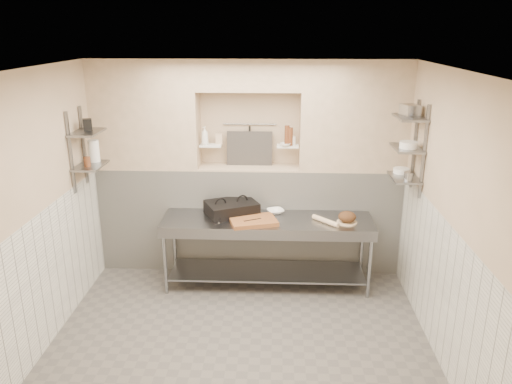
# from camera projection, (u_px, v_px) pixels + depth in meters

# --- Properties ---
(floor) EXTENTS (4.00, 3.90, 0.10)m
(floor) POSITION_uv_depth(u_px,v_px,m) (241.00, 342.00, 5.34)
(floor) COLOR #5B5551
(floor) RESTS_ON ground
(ceiling) EXTENTS (4.00, 3.90, 0.10)m
(ceiling) POSITION_uv_depth(u_px,v_px,m) (237.00, 63.00, 4.43)
(ceiling) COLOR silver
(ceiling) RESTS_ON ground
(wall_left) EXTENTS (0.10, 3.90, 2.80)m
(wall_left) POSITION_uv_depth(u_px,v_px,m) (34.00, 213.00, 4.97)
(wall_left) COLOR #C6A98A
(wall_left) RESTS_ON ground
(wall_right) EXTENTS (0.10, 3.90, 2.80)m
(wall_right) POSITION_uv_depth(u_px,v_px,m) (451.00, 219.00, 4.80)
(wall_right) COLOR #C6A98A
(wall_right) RESTS_ON ground
(wall_back) EXTENTS (4.00, 0.10, 2.80)m
(wall_back) POSITION_uv_depth(u_px,v_px,m) (250.00, 163.00, 6.78)
(wall_back) COLOR #C6A98A
(wall_back) RESTS_ON ground
(wall_front) EXTENTS (4.00, 0.10, 2.80)m
(wall_front) POSITION_uv_depth(u_px,v_px,m) (214.00, 335.00, 2.98)
(wall_front) COLOR #C6A98A
(wall_front) RESTS_ON ground
(backwall_lower) EXTENTS (4.00, 0.40, 1.40)m
(backwall_lower) POSITION_uv_depth(u_px,v_px,m) (249.00, 218.00, 6.76)
(backwall_lower) COLOR silver
(backwall_lower) RESTS_ON floor
(alcove_sill) EXTENTS (1.30, 0.40, 0.02)m
(alcove_sill) POSITION_uv_depth(u_px,v_px,m) (249.00, 167.00, 6.54)
(alcove_sill) COLOR #C6A98A
(alcove_sill) RESTS_ON backwall_lower
(backwall_pillar_left) EXTENTS (1.35, 0.40, 1.40)m
(backwall_pillar_left) POSITION_uv_depth(u_px,v_px,m) (146.00, 114.00, 6.38)
(backwall_pillar_left) COLOR #C6A98A
(backwall_pillar_left) RESTS_ON backwall_lower
(backwall_pillar_right) EXTENTS (1.35, 0.40, 1.40)m
(backwall_pillar_right) POSITION_uv_depth(u_px,v_px,m) (354.00, 116.00, 6.27)
(backwall_pillar_right) COLOR #C6A98A
(backwall_pillar_right) RESTS_ON backwall_lower
(backwall_header) EXTENTS (1.30, 0.40, 0.40)m
(backwall_header) POSITION_uv_depth(u_px,v_px,m) (249.00, 75.00, 6.17)
(backwall_header) COLOR #C6A98A
(backwall_header) RESTS_ON backwall_lower
(wainscot_left) EXTENTS (0.02, 3.90, 1.40)m
(wainscot_left) POSITION_uv_depth(u_px,v_px,m) (49.00, 276.00, 5.18)
(wainscot_left) COLOR silver
(wainscot_left) RESTS_ON floor
(wainscot_right) EXTENTS (0.02, 3.90, 1.40)m
(wainscot_right) POSITION_uv_depth(u_px,v_px,m) (437.00, 284.00, 5.02)
(wainscot_right) COLOR silver
(wainscot_right) RESTS_ON floor
(alcove_shelf_left) EXTENTS (0.28, 0.16, 0.02)m
(alcove_shelf_left) POSITION_uv_depth(u_px,v_px,m) (211.00, 145.00, 6.47)
(alcove_shelf_left) COLOR white
(alcove_shelf_left) RESTS_ON backwall_lower
(alcove_shelf_right) EXTENTS (0.28, 0.16, 0.02)m
(alcove_shelf_right) POSITION_uv_depth(u_px,v_px,m) (288.00, 146.00, 6.43)
(alcove_shelf_right) COLOR white
(alcove_shelf_right) RESTS_ON backwall_lower
(utensil_rail) EXTENTS (0.70, 0.02, 0.02)m
(utensil_rail) POSITION_uv_depth(u_px,v_px,m) (250.00, 124.00, 6.53)
(utensil_rail) COLOR gray
(utensil_rail) RESTS_ON wall_back
(hanging_steel) EXTENTS (0.02, 0.02, 0.30)m
(hanging_steel) POSITION_uv_depth(u_px,v_px,m) (250.00, 137.00, 6.57)
(hanging_steel) COLOR black
(hanging_steel) RESTS_ON utensil_rail
(splash_panel) EXTENTS (0.60, 0.08, 0.45)m
(splash_panel) POSITION_uv_depth(u_px,v_px,m) (250.00, 148.00, 6.56)
(splash_panel) COLOR #383330
(splash_panel) RESTS_ON alcove_sill
(shelf_rail_left_a) EXTENTS (0.03, 0.03, 0.95)m
(shelf_rail_left_a) POSITION_uv_depth(u_px,v_px,m) (84.00, 145.00, 6.02)
(shelf_rail_left_a) COLOR slate
(shelf_rail_left_a) RESTS_ON wall_left
(shelf_rail_left_b) EXTENTS (0.03, 0.03, 0.95)m
(shelf_rail_left_b) POSITION_uv_depth(u_px,v_px,m) (71.00, 153.00, 5.64)
(shelf_rail_left_b) COLOR slate
(shelf_rail_left_b) RESTS_ON wall_left
(wall_shelf_left_lower) EXTENTS (0.30, 0.50, 0.02)m
(wall_shelf_left_lower) POSITION_uv_depth(u_px,v_px,m) (91.00, 166.00, 5.89)
(wall_shelf_left_lower) COLOR slate
(wall_shelf_left_lower) RESTS_ON wall_left
(wall_shelf_left_upper) EXTENTS (0.30, 0.50, 0.03)m
(wall_shelf_left_upper) POSITION_uv_depth(u_px,v_px,m) (87.00, 132.00, 5.77)
(wall_shelf_left_upper) COLOR slate
(wall_shelf_left_upper) RESTS_ON wall_left
(shelf_rail_right_a) EXTENTS (0.03, 0.03, 1.05)m
(shelf_rail_right_a) POSITION_uv_depth(u_px,v_px,m) (415.00, 144.00, 5.85)
(shelf_rail_right_a) COLOR slate
(shelf_rail_right_a) RESTS_ON wall_right
(shelf_rail_right_b) EXTENTS (0.03, 0.03, 1.05)m
(shelf_rail_right_b) POSITION_uv_depth(u_px,v_px,m) (424.00, 152.00, 5.47)
(shelf_rail_right_b) COLOR slate
(shelf_rail_right_b) RESTS_ON wall_right
(wall_shelf_right_lower) EXTENTS (0.30, 0.50, 0.02)m
(wall_shelf_right_lower) POSITION_uv_depth(u_px,v_px,m) (404.00, 178.00, 5.77)
(wall_shelf_right_lower) COLOR slate
(wall_shelf_right_lower) RESTS_ON wall_right
(wall_shelf_right_mid) EXTENTS (0.30, 0.50, 0.02)m
(wall_shelf_right_mid) POSITION_uv_depth(u_px,v_px,m) (407.00, 148.00, 5.66)
(wall_shelf_right_mid) COLOR slate
(wall_shelf_right_mid) RESTS_ON wall_right
(wall_shelf_right_upper) EXTENTS (0.30, 0.50, 0.03)m
(wall_shelf_right_upper) POSITION_uv_depth(u_px,v_px,m) (410.00, 118.00, 5.55)
(wall_shelf_right_upper) COLOR slate
(wall_shelf_right_upper) RESTS_ON wall_right
(prep_table) EXTENTS (2.60, 0.70, 0.90)m
(prep_table) POSITION_uv_depth(u_px,v_px,m) (267.00, 239.00, 6.23)
(prep_table) COLOR gray
(prep_table) RESTS_ON floor
(panini_press) EXTENTS (0.74, 0.66, 0.17)m
(panini_press) POSITION_uv_depth(u_px,v_px,m) (232.00, 208.00, 6.29)
(panini_press) COLOR black
(panini_press) RESTS_ON prep_table
(cutting_board) EXTENTS (0.63, 0.52, 0.05)m
(cutting_board) POSITION_uv_depth(u_px,v_px,m) (253.00, 221.00, 6.04)
(cutting_board) COLOR brown
(cutting_board) RESTS_ON prep_table
(knife_blade) EXTENTS (0.22, 0.13, 0.01)m
(knife_blade) POSITION_uv_depth(u_px,v_px,m) (253.00, 220.00, 6.01)
(knife_blade) COLOR gray
(knife_blade) RESTS_ON cutting_board
(tongs) EXTENTS (0.03, 0.25, 0.02)m
(tongs) POSITION_uv_depth(u_px,v_px,m) (220.00, 219.00, 6.00)
(tongs) COLOR gray
(tongs) RESTS_ON cutting_board
(mixing_bowl) EXTENTS (0.27, 0.27, 0.05)m
(mixing_bowl) POSITION_uv_depth(u_px,v_px,m) (275.00, 211.00, 6.35)
(mixing_bowl) COLOR white
(mixing_bowl) RESTS_ON prep_table
(rolling_pin) EXTENTS (0.31, 0.33, 0.06)m
(rolling_pin) POSITION_uv_depth(u_px,v_px,m) (326.00, 221.00, 6.03)
(rolling_pin) COLOR beige
(rolling_pin) RESTS_ON prep_table
(bread_board) EXTENTS (0.25, 0.25, 0.01)m
(bread_board) POSITION_uv_depth(u_px,v_px,m) (347.00, 222.00, 6.05)
(bread_board) COLOR beige
(bread_board) RESTS_ON prep_table
(bread_loaf) EXTENTS (0.22, 0.22, 0.13)m
(bread_loaf) POSITION_uv_depth(u_px,v_px,m) (347.00, 217.00, 6.03)
(bread_loaf) COLOR #4C2D19
(bread_loaf) RESTS_ON bread_board
(bottle_soap) EXTENTS (0.12, 0.12, 0.24)m
(bottle_soap) POSITION_uv_depth(u_px,v_px,m) (205.00, 136.00, 6.40)
(bottle_soap) COLOR white
(bottle_soap) RESTS_ON alcove_shelf_left
(jar_alcove) EXTENTS (0.09, 0.09, 0.13)m
(jar_alcove) POSITION_uv_depth(u_px,v_px,m) (219.00, 139.00, 6.48)
(jar_alcove) COLOR #C6A98A
(jar_alcove) RESTS_ON alcove_shelf_left
(bowl_alcove) EXTENTS (0.16, 0.16, 0.04)m
(bowl_alcove) POSITION_uv_depth(u_px,v_px,m) (285.00, 145.00, 6.36)
(bowl_alcove) COLOR white
(bowl_alcove) RESTS_ON alcove_shelf_right
(condiment_a) EXTENTS (0.06, 0.06, 0.23)m
(condiment_a) POSITION_uv_depth(u_px,v_px,m) (290.00, 137.00, 6.37)
(condiment_a) COLOR #5B2F19
(condiment_a) RESTS_ON alcove_shelf_right
(condiment_b) EXTENTS (0.06, 0.06, 0.26)m
(condiment_b) POSITION_uv_depth(u_px,v_px,m) (287.00, 135.00, 6.38)
(condiment_b) COLOR #5B2F19
(condiment_b) RESTS_ON alcove_shelf_right
(condiment_c) EXTENTS (0.07, 0.07, 0.11)m
(condiment_c) POSITION_uv_depth(u_px,v_px,m) (293.00, 140.00, 6.43)
(condiment_c) COLOR white
(condiment_c) RESTS_ON alcove_shelf_right
(jug_left) EXTENTS (0.13, 0.13, 0.26)m
(jug_left) POSITION_uv_depth(u_px,v_px,m) (94.00, 151.00, 5.99)
(jug_left) COLOR white
(jug_left) RESTS_ON wall_shelf_left_lower
(jar_left) EXTENTS (0.08, 0.08, 0.12)m
(jar_left) POSITION_uv_depth(u_px,v_px,m) (87.00, 162.00, 5.79)
(jar_left) COLOR #5B2F19
(jar_left) RESTS_ON wall_shelf_left_lower
(box_left_upper) EXTENTS (0.13, 0.13, 0.14)m
(box_left_upper) POSITION_uv_depth(u_px,v_px,m) (88.00, 125.00, 5.78)
(box_left_upper) COLOR black
(box_left_upper) RESTS_ON wall_shelf_left_upper
(bowl_right) EXTENTS (0.19, 0.19, 0.06)m
(bowl_right) POSITION_uv_depth(u_px,v_px,m) (401.00, 171.00, 5.91)
(bowl_right) COLOR white
(bowl_right) RESTS_ON wall_shelf_right_lower
(canister_right) EXTENTS (0.10, 0.10, 0.10)m
(canister_right) POSITION_uv_depth(u_px,v_px,m) (408.00, 177.00, 5.59)
(canister_right) COLOR gray
(canister_right) RESTS_ON wall_shelf_right_lower
(bowl_right_mid) EXTENTS (0.20, 0.20, 0.07)m
(bowl_right_mid) POSITION_uv_depth(u_px,v_px,m) (408.00, 145.00, 5.60)
(bowl_right_mid) COLOR white
(bowl_right_mid) RESTS_ON wall_shelf_right_mid
(basket_right) EXTENTS (0.21, 0.24, 0.13)m
(basket_right) POSITION_uv_depth(u_px,v_px,m) (410.00, 110.00, 5.56)
(basket_right) COLOR gray
(basket_right) RESTS_ON wall_shelf_right_upper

